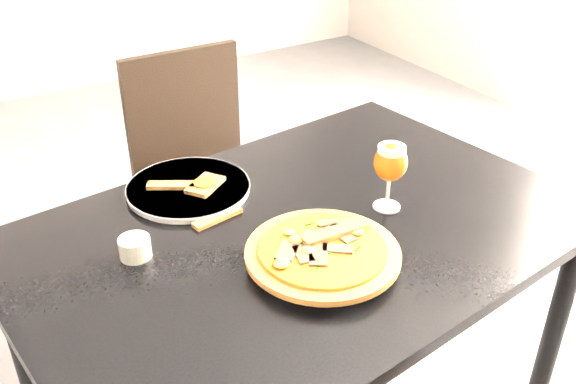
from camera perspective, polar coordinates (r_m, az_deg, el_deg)
dining_table at (r=1.42m, az=1.29°, el=-6.08°), size 1.29×0.94×0.75m
chair_far at (r=2.10m, az=-7.54°, el=1.22°), size 0.41×0.41×0.88m
plate_main at (r=1.26m, az=3.10°, el=-5.93°), size 0.28×0.28×0.01m
pizza at (r=1.25m, az=3.16°, el=-5.27°), size 0.30×0.30×0.03m
plate_second at (r=1.50m, az=-8.83°, el=0.32°), size 0.32×0.32×0.02m
crust_scraps at (r=1.49m, az=-8.34°, el=0.64°), size 0.18×0.13×0.01m
loose_crust at (r=1.39m, az=-6.29°, el=-2.27°), size 0.12×0.05×0.01m
sauce_cup at (r=1.30m, az=-13.46°, el=-4.76°), size 0.06×0.06×0.04m
beer_glass at (r=1.39m, az=9.10°, el=2.56°), size 0.07×0.07×0.16m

